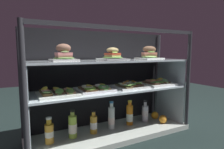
# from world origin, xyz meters

# --- Properties ---
(ground_plane) EXTENTS (6.00, 6.00, 0.02)m
(ground_plane) POSITION_xyz_m (0.00, 0.00, -0.01)
(ground_plane) COLOR black
(ground_plane) RESTS_ON ground
(case_base_deck) EXTENTS (1.39, 0.44, 0.04)m
(case_base_deck) POSITION_xyz_m (0.00, 0.00, 0.02)
(case_base_deck) COLOR #B9C1B7
(case_base_deck) RESTS_ON ground
(case_frame) EXTENTS (1.39, 0.44, 0.90)m
(case_frame) POSITION_xyz_m (0.00, 0.13, 0.49)
(case_frame) COLOR #333338
(case_frame) RESTS_ON ground
(riser_lower_tier) EXTENTS (1.33, 0.37, 0.35)m
(riser_lower_tier) POSITION_xyz_m (0.00, 0.00, 0.22)
(riser_lower_tier) COLOR silver
(riser_lower_tier) RESTS_ON case_base_deck
(shelf_lower_glass) EXTENTS (1.34, 0.39, 0.01)m
(shelf_lower_glass) POSITION_xyz_m (0.00, 0.00, 0.40)
(shelf_lower_glass) COLOR silver
(shelf_lower_glass) RESTS_ON riser_lower_tier
(riser_upper_tier) EXTENTS (1.33, 0.37, 0.23)m
(riser_upper_tier) POSITION_xyz_m (0.00, 0.00, 0.52)
(riser_upper_tier) COLOR silver
(riser_upper_tier) RESTS_ON shelf_lower_glass
(shelf_upper_glass) EXTENTS (1.34, 0.39, 0.01)m
(shelf_upper_glass) POSITION_xyz_m (0.00, 0.00, 0.64)
(shelf_upper_glass) COLOR silver
(shelf_upper_glass) RESTS_ON riser_upper_tier
(plated_roll_sandwich_far_right) EXTENTS (0.19, 0.19, 0.13)m
(plated_roll_sandwich_far_right) POSITION_xyz_m (-0.40, 0.00, 0.70)
(plated_roll_sandwich_far_right) COLOR white
(plated_roll_sandwich_far_right) RESTS_ON shelf_upper_glass
(plated_roll_sandwich_near_left_corner) EXTENTS (0.21, 0.21, 0.10)m
(plated_roll_sandwich_near_left_corner) POSITION_xyz_m (-0.01, -0.03, 0.69)
(plated_roll_sandwich_near_left_corner) COLOR white
(plated_roll_sandwich_near_left_corner) RESTS_ON shelf_upper_glass
(plated_roll_sandwich_mid_right) EXTENTS (0.20, 0.20, 0.12)m
(plated_roll_sandwich_mid_right) POSITION_xyz_m (0.41, 0.03, 0.69)
(plated_roll_sandwich_mid_right) COLOR white
(plated_roll_sandwich_mid_right) RESTS_ON shelf_upper_glass
(open_sandwich_tray_mid_left) EXTENTS (0.28, 0.25, 0.06)m
(open_sandwich_tray_mid_left) POSITION_xyz_m (-0.46, -0.03, 0.43)
(open_sandwich_tray_mid_left) COLOR white
(open_sandwich_tray_mid_left) RESTS_ON shelf_lower_glass
(open_sandwich_tray_near_right_corner) EXTENTS (0.28, 0.26, 0.06)m
(open_sandwich_tray_near_right_corner) POSITION_xyz_m (-0.17, -0.02, 0.43)
(open_sandwich_tray_near_right_corner) COLOR white
(open_sandwich_tray_near_right_corner) RESTS_ON shelf_lower_glass
(open_sandwich_tray_right_of_center) EXTENTS (0.28, 0.26, 0.06)m
(open_sandwich_tray_right_of_center) POSITION_xyz_m (0.16, -0.02, 0.43)
(open_sandwich_tray_right_of_center) COLOR white
(open_sandwich_tray_right_of_center) RESTS_ON shelf_lower_glass
(open_sandwich_tray_left_of_center) EXTENTS (0.28, 0.25, 0.06)m
(open_sandwich_tray_left_of_center) POSITION_xyz_m (0.47, -0.03, 0.43)
(open_sandwich_tray_left_of_center) COLOR white
(open_sandwich_tray_left_of_center) RESTS_ON shelf_lower_glass
(juice_bottle_back_center) EXTENTS (0.07, 0.07, 0.20)m
(juice_bottle_back_center) POSITION_xyz_m (-0.52, 0.01, 0.12)
(juice_bottle_back_center) COLOR gold
(juice_bottle_back_center) RESTS_ON case_base_deck
(juice_bottle_front_fourth) EXTENTS (0.07, 0.07, 0.22)m
(juice_bottle_front_fourth) POSITION_xyz_m (-0.34, 0.03, 0.13)
(juice_bottle_front_fourth) COLOR #AED847
(juice_bottle_front_fourth) RESTS_ON case_base_deck
(juice_bottle_near_post) EXTENTS (0.06, 0.06, 0.19)m
(juice_bottle_near_post) POSITION_xyz_m (-0.16, 0.02, 0.12)
(juice_bottle_near_post) COLOR gold
(juice_bottle_near_post) RESTS_ON case_base_deck
(juice_bottle_front_right_end) EXTENTS (0.06, 0.06, 0.24)m
(juice_bottle_front_right_end) POSITION_xyz_m (0.02, 0.04, 0.14)
(juice_bottle_front_right_end) COLOR white
(juice_bottle_front_right_end) RESTS_ON case_base_deck
(juice_bottle_back_left) EXTENTS (0.06, 0.06, 0.23)m
(juice_bottle_back_left) POSITION_xyz_m (0.21, 0.04, 0.14)
(juice_bottle_back_left) COLOR orange
(juice_bottle_back_left) RESTS_ON case_base_deck
(juice_bottle_tucked_behind) EXTENTS (0.06, 0.06, 0.21)m
(juice_bottle_tucked_behind) POSITION_xyz_m (0.39, 0.05, 0.13)
(juice_bottle_tucked_behind) COLOR silver
(juice_bottle_tucked_behind) RESTS_ON case_base_deck
(orange_fruit_beside_bottles) EXTENTS (0.08, 0.08, 0.08)m
(orange_fruit_beside_bottles) POSITION_xyz_m (0.51, -0.08, 0.08)
(orange_fruit_beside_bottles) COLOR orange
(orange_fruit_beside_bottles) RESTS_ON case_base_deck
(orange_fruit_near_left_post) EXTENTS (0.07, 0.07, 0.07)m
(orange_fruit_near_left_post) POSITION_xyz_m (0.52, 0.05, 0.08)
(orange_fruit_near_left_post) COLOR orange
(orange_fruit_near_left_post) RESTS_ON case_base_deck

